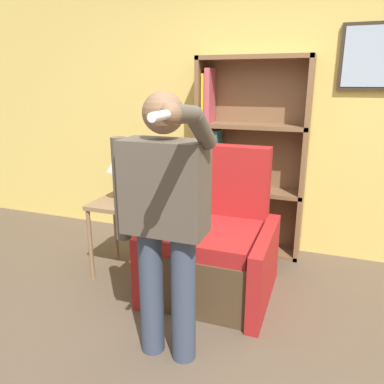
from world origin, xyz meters
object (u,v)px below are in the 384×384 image
bookcase (241,161)px  table_lamp (119,162)px  person_standing (164,215)px  armchair (214,248)px  side_table (122,214)px

bookcase → table_lamp: bookcase is taller
bookcase → person_standing: (-0.05, -1.74, 0.02)m
armchair → person_standing: bearing=-92.8°
armchair → table_lamp: 1.07m
armchair → table_lamp: (-0.84, -0.01, 0.66)m
bookcase → side_table: size_ratio=2.81×
armchair → side_table: armchair is taller
bookcase → armchair: bearing=-90.5°
armchair → side_table: size_ratio=1.72×
person_standing → table_lamp: bearing=132.9°
bookcase → side_table: (-0.85, -0.88, -0.36)m
bookcase → armchair: bookcase is taller
bookcase → table_lamp: size_ratio=4.22×
person_standing → side_table: 1.23m
armchair → bookcase: bearing=89.5°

